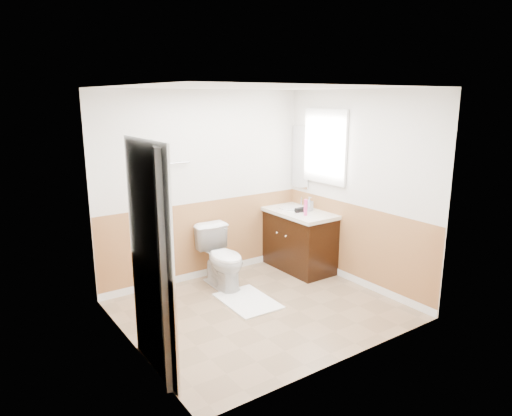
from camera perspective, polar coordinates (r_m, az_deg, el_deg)
floor at (r=5.48m, az=0.64°, el=-12.42°), size 3.00×3.00×0.00m
ceiling at (r=4.93m, az=0.72°, el=14.70°), size 3.00×3.00×0.00m
wall_back at (r=6.14m, az=-6.37°, el=2.67°), size 3.00×0.00×3.00m
wall_front at (r=4.11m, az=11.26°, el=-3.01°), size 3.00×0.00×3.00m
wall_left at (r=4.39m, az=-15.49°, el=-2.16°), size 0.00×3.00×3.00m
wall_right at (r=6.04m, az=12.38°, el=2.24°), size 0.00×3.00×3.00m
wainscot_back at (r=6.32m, az=-6.14°, el=-4.04°), size 3.00×0.00×3.00m
wainscot_front at (r=4.38m, az=10.69°, el=-12.41°), size 3.00×0.00×3.00m
wainscot_left at (r=4.65m, az=-14.76°, el=-11.07°), size 0.00×2.60×2.60m
wainscot_right at (r=6.21m, az=11.95°, el=-4.56°), size 0.00×2.60×2.60m
toilet at (r=5.98m, az=-4.19°, el=-6.12°), size 0.46×0.78×0.79m
bath_mat at (r=5.66m, az=-1.04°, el=-11.42°), size 0.58×0.82×0.02m
vanity_cabinet at (r=6.62m, az=5.18°, el=-4.09°), size 0.55×1.10×0.80m
vanity_knob_left at (r=6.32m, az=3.70°, el=-3.50°), size 0.03×0.03×0.03m
vanity_knob_right at (r=6.47m, az=2.60°, el=-3.07°), size 0.03×0.03×0.03m
countertop at (r=6.50m, az=5.19°, el=-0.53°), size 0.60×1.15×0.05m
sink_basin at (r=6.61m, az=4.44°, el=0.03°), size 0.36×0.36×0.02m
faucet at (r=6.71m, az=5.64°, el=0.74°), size 0.02×0.02×0.14m
lotion_bottle at (r=6.21m, az=6.16°, el=0.07°), size 0.05×0.05×0.22m
soap_dispenser at (r=6.49m, az=6.58°, el=0.53°), size 0.11×0.11×0.20m
hair_dryer_body at (r=6.39m, az=5.43°, el=-0.22°), size 0.14×0.07×0.07m
hair_dryer_handle at (r=6.38m, az=5.22°, el=-0.52°), size 0.03×0.03×0.07m
mirror_panel at (r=6.76m, az=5.52°, el=6.26°), size 0.02×0.35×0.90m
window_frame at (r=6.35m, az=8.52°, el=7.53°), size 0.04×0.80×1.00m
window_glass at (r=6.36m, az=8.63°, el=7.53°), size 0.01×0.70×0.90m
door at (r=4.09m, az=-11.83°, el=-6.49°), size 0.29×0.78×2.04m
door_frame at (r=4.06m, az=-12.83°, el=-6.54°), size 0.02×0.92×2.10m
door_knob at (r=4.43m, az=-12.77°, el=-5.95°), size 0.06×0.06×0.06m
towel_bar at (r=5.80m, az=-11.00°, el=5.37°), size 0.62×0.02×0.02m
tp_holder_bar at (r=6.16m, az=-6.73°, el=-2.56°), size 0.14×0.02×0.02m
tp_roll at (r=6.16m, az=-6.73°, el=-2.56°), size 0.10×0.11×0.11m
tp_sheet at (r=6.20m, az=-6.70°, el=-3.54°), size 0.10×0.01×0.16m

